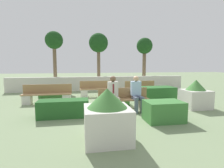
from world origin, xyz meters
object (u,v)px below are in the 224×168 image
object	(u,v)px
bench_front	(124,102)
bench_right_side	(96,91)
bench_left_side	(141,91)
person_seated_woman	(137,92)
bench_back	(47,96)
tree_center_left	(99,44)
planter_corner_left	(195,95)
person_seated_man	(113,92)
tree_center_right	(144,48)
tree_leftmost	(54,43)
planter_corner_right	(107,116)

from	to	relation	value
bench_front	bench_right_side	distance (m)	3.25
bench_left_side	person_seated_woman	xyz separation A→B (m)	(-1.17, -2.85, 0.41)
bench_back	tree_center_left	size ratio (longest dim) A/B	0.53
planter_corner_left	tree_center_left	size ratio (longest dim) A/B	0.28
person_seated_man	bench_back	bearing A→B (deg)	144.12
bench_left_side	bench_right_side	xyz separation A→B (m)	(-2.47, 0.43, 0.00)
tree_center_right	bench_left_side	bearing A→B (deg)	-112.39
planter_corner_left	bench_left_side	bearing A→B (deg)	115.81
bench_right_side	person_seated_man	distance (m)	3.33
bench_right_side	tree_leftmost	xyz separation A→B (m)	(-2.63, 3.59, 2.99)
bench_front	tree_center_left	world-z (taller)	tree_center_left
tree_leftmost	tree_center_right	size ratio (longest dim) A/B	1.07
tree_center_right	bench_front	bearing A→B (deg)	-116.01
bench_back	tree_center_left	distance (m)	6.39
bench_right_side	planter_corner_left	xyz separation A→B (m)	(3.83, -3.23, 0.19)
person_seated_woman	planter_corner_right	world-z (taller)	person_seated_woman
planter_corner_right	bench_front	bearing A→B (deg)	68.10
bench_front	planter_corner_right	distance (m)	2.77
bench_back	person_seated_man	size ratio (longest dim) A/B	1.61
bench_front	planter_corner_right	world-z (taller)	planter_corner_right
bench_back	person_seated_woman	distance (m)	4.14
tree_leftmost	planter_corner_right	bearing A→B (deg)	-75.28
bench_back	tree_center_right	size ratio (longest dim) A/B	0.57
planter_corner_left	tree_leftmost	distance (m)	9.80
bench_front	tree_leftmost	distance (m)	8.14
planter_corner_right	tree_leftmost	size ratio (longest dim) A/B	0.30
person_seated_woman	tree_center_left	bearing A→B (deg)	96.37
bench_left_side	planter_corner_right	distance (m)	5.91
planter_corner_left	tree_center_left	distance (m)	8.06
bench_left_side	tree_leftmost	xyz separation A→B (m)	(-5.10, 4.02, 2.99)
bench_back	person_seated_man	distance (m)	3.38
person_seated_man	tree_center_left	xyz separation A→B (m)	(0.13, 6.88, 2.52)
bench_left_side	planter_corner_left	size ratio (longest dim) A/B	1.48
bench_back	tree_center_right	bearing A→B (deg)	49.10
bench_right_side	planter_corner_right	distance (m)	5.71
planter_corner_left	tree_center_right	distance (m)	7.27
bench_back	tree_center_right	distance (m)	8.53
person_seated_man	bench_right_side	bearing A→B (deg)	97.01
bench_front	tree_center_right	world-z (taller)	tree_center_right
bench_front	tree_center_left	bearing A→B (deg)	92.62
tree_leftmost	tree_center_right	distance (m)	6.76
planter_corner_right	tree_leftmost	bearing A→B (deg)	104.72
planter_corner_left	bench_back	bearing A→B (deg)	162.69
planter_corner_left	planter_corner_right	distance (m)	4.72
person_seated_woman	planter_corner_left	world-z (taller)	person_seated_woman
bench_right_side	planter_corner_left	size ratio (longest dim) A/B	1.49
person_seated_man	person_seated_woman	xyz separation A→B (m)	(0.90, -0.00, -0.01)
person_seated_woman	tree_center_right	distance (m)	7.77
bench_front	person_seated_woman	bearing A→B (deg)	-17.10
bench_left_side	bench_right_side	world-z (taller)	same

